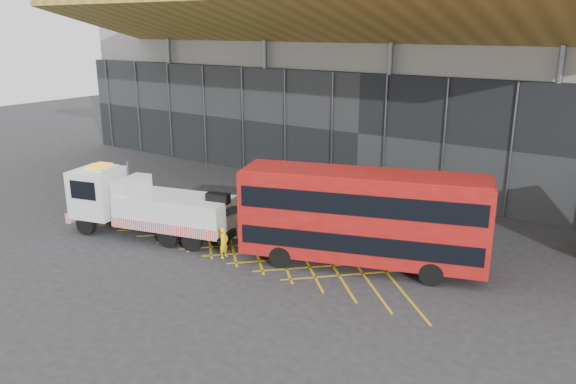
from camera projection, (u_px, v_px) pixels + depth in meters
The scene contains 6 objects.
ground_plane at pixel (229, 231), 31.34m from camera, with size 120.00×120.00×0.00m, color #262628.
road_markings at pixel (263, 240), 30.03m from camera, with size 21.56×7.16×0.01m.
construction_building at pixel (404, 54), 42.24m from camera, with size 55.00×23.97×18.00m.
recovery_truck at pixel (145, 205), 30.18m from camera, with size 10.88×4.76×3.80m.
bus_towed at pixel (362, 215), 25.98m from camera, with size 11.57×6.14×4.63m.
worker at pixel (224, 242), 27.55m from camera, with size 0.56×0.37×1.54m, color yellow.
Camera 1 is at (19.50, -22.31, 10.98)m, focal length 35.00 mm.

